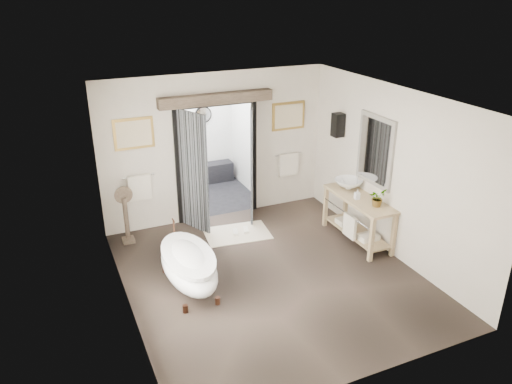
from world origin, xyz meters
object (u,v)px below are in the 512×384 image
(clawfoot_tub, at_px, (189,265))
(basin, at_px, (349,184))
(rug, at_px, (237,233))
(vanity, at_px, (357,215))

(clawfoot_tub, distance_m, basin, 3.44)
(basin, bearing_deg, rug, 161.14)
(clawfoot_tub, xyz_separation_m, rug, (1.35, 1.36, -0.40))
(vanity, xyz_separation_m, rug, (-1.91, 1.12, -0.50))
(clawfoot_tub, relative_size, rug, 1.41)
(clawfoot_tub, distance_m, vanity, 3.27)
(basin, bearing_deg, vanity, -99.65)
(clawfoot_tub, bearing_deg, basin, 11.68)
(rug, relative_size, basin, 2.28)
(rug, bearing_deg, clawfoot_tub, -134.85)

